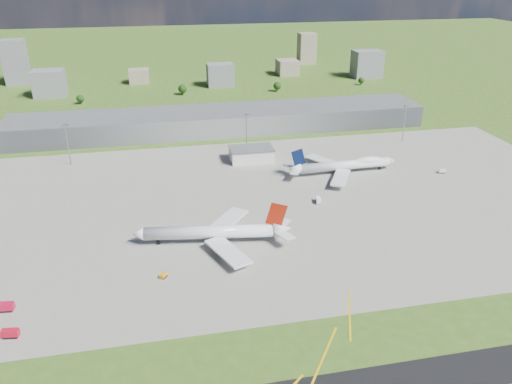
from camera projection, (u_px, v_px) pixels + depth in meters
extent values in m
plane|color=#38581B|center=(224.00, 137.00, 356.01)|extent=(1400.00, 1400.00, 0.00)
cube|color=gray|center=(273.00, 201.00, 260.04)|extent=(360.00, 190.00, 0.08)
cube|color=gray|center=(221.00, 121.00, 366.19)|extent=(300.00, 42.00, 15.00)
cube|color=silver|center=(251.00, 155.00, 311.72)|extent=(26.00, 16.00, 8.00)
cylinder|color=gray|center=(68.00, 146.00, 301.33)|extent=(0.70, 0.70, 25.00)
cube|color=gray|center=(65.00, 125.00, 295.96)|extent=(3.50, 2.00, 1.20)
cylinder|color=gray|center=(247.00, 134.00, 321.48)|extent=(0.70, 0.70, 25.00)
cube|color=gray|center=(246.00, 115.00, 316.11)|extent=(3.50, 2.00, 1.20)
cylinder|color=gray|center=(404.00, 124.00, 341.63)|extent=(0.70, 0.70, 25.00)
cube|color=gray|center=(407.00, 106.00, 336.26)|extent=(3.50, 2.00, 1.20)
cylinder|color=white|center=(209.00, 232.00, 219.55)|extent=(56.96, 14.08, 5.87)
cone|color=white|center=(138.00, 234.00, 217.97)|extent=(5.69, 6.52, 5.87)
cone|color=white|center=(282.00, 229.00, 220.89)|extent=(8.59, 6.94, 5.87)
cube|color=maroon|center=(205.00, 236.00, 220.22)|extent=(46.35, 9.17, 1.27)
cube|color=white|center=(228.00, 252.00, 208.09)|extent=(17.54, 26.87, 0.88)
cube|color=white|center=(228.00, 220.00, 233.35)|extent=(22.68, 25.39, 0.88)
cube|color=#971A08|center=(276.00, 215.00, 217.81)|extent=(9.71, 1.91, 11.81)
cylinder|color=#38383D|center=(222.00, 251.00, 212.08)|extent=(5.78, 3.88, 3.13)
cylinder|color=#38383D|center=(223.00, 228.00, 230.68)|extent=(5.78, 3.88, 3.13)
cube|color=black|center=(222.00, 245.00, 217.61)|extent=(1.72, 1.39, 2.44)
cube|color=black|center=(222.00, 235.00, 225.59)|extent=(1.72, 1.39, 2.44)
cube|color=black|center=(158.00, 242.00, 220.14)|extent=(1.72, 1.39, 2.44)
cylinder|color=white|center=(345.00, 165.00, 293.12)|extent=(55.40, 6.91, 5.53)
cone|color=white|center=(392.00, 161.00, 299.25)|extent=(4.59, 5.64, 5.53)
cone|color=white|center=(294.00, 169.00, 286.41)|extent=(7.27, 5.70, 5.53)
cube|color=navy|center=(348.00, 168.00, 294.21)|extent=(45.37, 3.40, 1.16)
ellipsoid|color=white|center=(368.00, 161.00, 295.38)|extent=(17.82, 5.97, 4.97)
cube|color=white|center=(324.00, 161.00, 304.11)|extent=(19.82, 25.41, 0.80)
cube|color=white|center=(341.00, 178.00, 280.18)|extent=(18.94, 25.68, 0.80)
cube|color=#071339|center=(298.00, 158.00, 284.14)|extent=(8.89, 0.67, 10.77)
cylinder|color=#38383D|center=(332.00, 166.00, 300.65)|extent=(4.97, 2.97, 2.85)
cylinder|color=#38383D|center=(319.00, 162.00, 307.47)|extent=(4.97, 2.97, 2.85)
cylinder|color=#38383D|center=(342.00, 176.00, 286.46)|extent=(4.97, 2.97, 2.85)
cylinder|color=#38383D|center=(340.00, 183.00, 277.52)|extent=(4.97, 2.97, 2.85)
cube|color=black|center=(334.00, 169.00, 297.16)|extent=(1.45, 1.11, 2.23)
cube|color=black|center=(339.00, 174.00, 290.07)|extent=(1.45, 1.11, 2.23)
cube|color=black|center=(379.00, 168.00, 299.29)|extent=(1.45, 1.11, 2.23)
cube|color=#C00D33|center=(4.00, 307.00, 177.74)|extent=(7.26, 3.30, 2.82)
cube|color=black|center=(4.00, 310.00, 178.33)|extent=(6.22, 3.33, 0.70)
cube|color=red|center=(10.00, 333.00, 165.31)|extent=(5.78, 3.12, 2.57)
cube|color=black|center=(11.00, 336.00, 165.85)|extent=(4.98, 3.13, 0.70)
cube|color=orange|center=(164.00, 275.00, 196.90)|extent=(3.59, 3.88, 1.36)
cube|color=black|center=(164.00, 277.00, 197.19)|extent=(3.36, 3.53, 0.70)
cube|color=white|center=(318.00, 200.00, 257.86)|extent=(3.23, 5.60, 2.32)
cube|color=black|center=(318.00, 202.00, 258.35)|extent=(3.20, 4.84, 0.70)
cube|color=white|center=(442.00, 171.00, 294.21)|extent=(4.35, 2.24, 1.88)
cube|color=black|center=(442.00, 172.00, 294.61)|extent=(3.73, 2.30, 0.70)
cube|color=slate|center=(49.00, 83.00, 458.66)|extent=(28.00, 22.00, 24.00)
cube|color=gray|center=(139.00, 76.00, 510.97)|extent=(20.00, 18.00, 14.00)
cube|color=slate|center=(220.00, 75.00, 497.28)|extent=(26.00, 20.00, 22.00)
cube|color=gray|center=(287.00, 67.00, 548.75)|extent=(22.00, 24.00, 16.00)
cube|color=slate|center=(367.00, 64.00, 534.22)|extent=(30.00, 22.00, 28.00)
cube|color=slate|center=(16.00, 62.00, 500.47)|extent=(22.00, 20.00, 44.00)
cube|color=gray|center=(307.00, 48.00, 605.22)|extent=(20.00, 18.00, 36.00)
cylinder|color=#382314|center=(81.00, 102.00, 437.46)|extent=(0.70, 0.70, 3.00)
sphere|color=#17320E|center=(80.00, 99.00, 436.04)|extent=(6.75, 6.75, 6.75)
cylinder|color=#382314|center=(183.00, 93.00, 467.15)|extent=(0.70, 0.70, 3.60)
sphere|color=#17320E|center=(182.00, 89.00, 465.45)|extent=(8.10, 8.10, 8.10)
cylinder|color=#382314|center=(277.00, 90.00, 479.23)|extent=(0.70, 0.70, 3.40)
sphere|color=#17320E|center=(277.00, 86.00, 477.63)|extent=(7.65, 7.65, 7.65)
cylinder|color=#382314|center=(361.00, 84.00, 504.74)|extent=(0.70, 0.70, 2.80)
sphere|color=#17320E|center=(361.00, 81.00, 503.41)|extent=(6.30, 6.30, 6.30)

